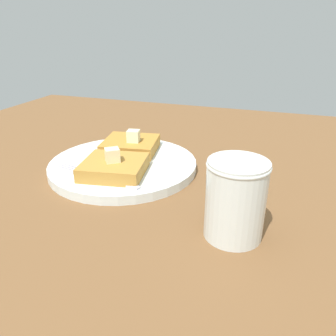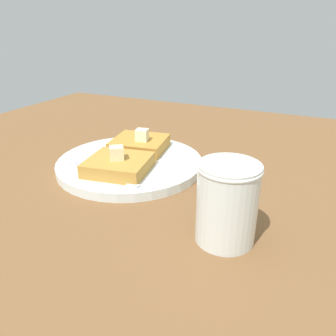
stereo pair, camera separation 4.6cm
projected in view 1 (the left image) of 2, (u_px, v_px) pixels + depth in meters
table_surface at (120, 185)px, 54.58cm from camera, size 106.44×106.44×2.64cm
plate at (123, 165)px, 56.79cm from camera, size 25.24×25.24×1.49cm
toast_slice_left at (114, 167)px, 51.56cm from camera, size 10.33×10.83×2.17cm
toast_slice_middle at (131, 145)px, 60.62cm from camera, size 10.33×10.83×2.17cm
butter_pat_primary at (110, 155)px, 50.51cm from camera, size 2.81×2.85×2.12cm
butter_pat_secondary at (133, 136)px, 58.87cm from camera, size 2.27×2.44×2.12cm
fork at (91, 175)px, 51.05cm from camera, size 4.68×15.95×0.36cm
syrup_jar at (235, 203)px, 37.84cm from camera, size 7.16×7.16×9.59cm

